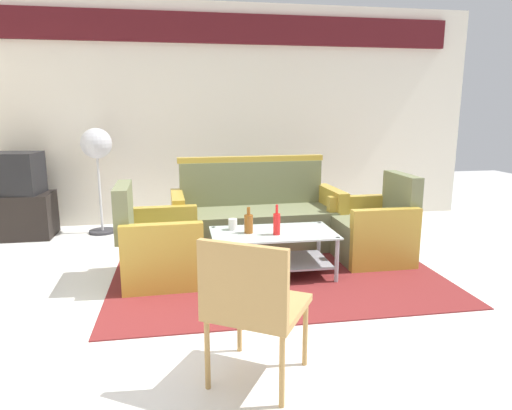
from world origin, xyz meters
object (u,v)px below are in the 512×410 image
Objects in this scene: armchair_right at (374,231)px; coffee_table at (273,247)px; television at (13,173)px; couch at (256,219)px; tv_stand at (17,216)px; armchair_left at (158,248)px; cup at (233,224)px; pedestal_fan at (97,150)px; bottle_red at (277,223)px; bottle_brown at (249,223)px; wicker_chair at (252,300)px.

coffee_table is (-1.09, -0.29, -0.02)m from armchair_right.
couch is at bearing 168.54° from television.
tv_stand is at bearing -19.65° from couch.
armchair_left is 1.01m from coffee_table.
cup is at bearing 93.76° from armchair_left.
tv_stand is 1.20m from pedestal_fan.
armchair_left is (-1.01, -0.82, -0.03)m from couch.
television is at bearing -136.58° from armchair_left.
pedestal_fan is at bearing 133.37° from bottle_red.
bottle_brown is at bearing 83.10° from armchair_left.
bottle_red is at bearing 151.96° from television.
couch reaches higher than coffee_table.
armchair_left is 8.50× the size of cup.
bottle_brown reaches higher than cup.
armchair_left reaches higher than coffee_table.
couch is 7.83× the size of bottle_brown.
bottle_red is 2.63m from pedestal_fan.
television reaches higher than coffee_table.
television is (-2.70, 0.85, 0.44)m from couch.
armchair_left is at bearing 95.61° from armchair_right.
bottle_brown is 0.29× the size of tv_stand.
cup is (-1.43, -0.15, 0.17)m from armchair_right.
cup is 0.12× the size of wicker_chair.
pedestal_fan is at bearing 61.94° from armchair_right.
couch is 2.10m from pedestal_fan.
cup is at bearing -49.37° from pedestal_fan.
coffee_table is at bearing -1.89° from bottle_brown.
tv_stand is (-2.70, 0.85, -0.06)m from couch.
wicker_chair is (-0.11, -1.75, 0.03)m from cup.
bottle_red is at bearing 104.75° from wicker_chair.
bottle_red is 3.28m from tv_stand.
tv_stand is at bearing -136.53° from armchair_left.
tv_stand reaches higher than cup.
pedestal_fan reaches higher than coffee_table.
television is at bearing 68.73° from armchair_right.
armchair_right is 0.77× the size of coffee_table.
armchair_left is 1.06× the size of tv_stand.
armchair_right is 1.13m from coffee_table.
coffee_table is at bearing -45.54° from pedestal_fan.
armchair_right is (1.08, -0.61, -0.03)m from couch.
couch is 1.30m from armchair_left.
cup is at bearing 132.56° from bottle_brown.
cup is 2.85m from tv_stand.
armchair_right is at bearing -20.99° from tv_stand.
wicker_chair reaches higher than cup.
television reaches higher than couch.
bottle_red is at bearing -33.99° from tv_stand.
cup is at bearing 151.72° from television.
television is at bearing 155.42° from wicker_chair.
coffee_table is 4.71× the size of bottle_brown.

